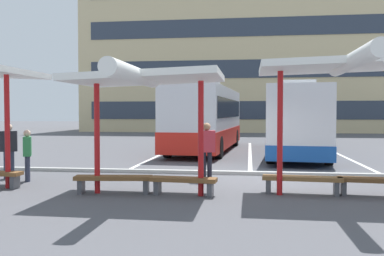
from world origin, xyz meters
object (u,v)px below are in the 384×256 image
waiting_shelter_1 (145,81)px  waiting_passenger_3 (207,147)px  bench_5 (378,183)px  waiting_passenger_2 (9,147)px  bench_3 (184,182)px  coach_bus_0 (206,120)px  waiting_shelter_2 (344,68)px  waiting_passenger_0 (27,152)px  bench_4 (302,181)px  bench_2 (114,180)px  coach_bus_1 (297,121)px

waiting_shelter_1 → waiting_passenger_3: 3.40m
bench_5 → waiting_passenger_2: bearing=172.0°
waiting_shelter_1 → bench_3: 2.66m
bench_5 → waiting_passenger_2: (-10.52, 1.48, 0.65)m
coach_bus_0 → waiting_passenger_3: coach_bus_0 is taller
waiting_shelter_2 → waiting_passenger_2: (-9.62, 1.85, -2.12)m
waiting_passenger_2 → waiting_passenger_0: bearing=-28.5°
bench_4 → waiting_passenger_3: size_ratio=1.13×
bench_2 → bench_4: size_ratio=1.01×
bench_2 → bench_4: bearing=6.5°
bench_2 → waiting_shelter_2: bearing=1.2°
waiting_shelter_1 → waiting_shelter_2: (4.72, 0.38, 0.28)m
bench_4 → waiting_passenger_0: bearing=173.0°
coach_bus_0 → bench_5: (5.38, -11.76, -1.33)m
waiting_shelter_2 → bench_3: bearing=-177.8°
waiting_passenger_2 → coach_bus_0: bearing=63.4°
bench_4 → waiting_shelter_1: bearing=-168.1°
coach_bus_0 → waiting_passenger_2: size_ratio=6.27×
coach_bus_0 → waiting_passenger_3: 9.99m
bench_4 → waiting_shelter_2: bearing=-25.0°
coach_bus_1 → waiting_shelter_2: bearing=-90.8°
bench_4 → waiting_passenger_0: 7.93m
waiting_shelter_2 → bench_5: (0.90, 0.38, -2.77)m
bench_4 → bench_5: bearing=-1.4°
coach_bus_0 → bench_3: 12.37m
waiting_shelter_1 → bench_3: waiting_shelter_1 is taller
waiting_passenger_2 → waiting_shelter_1: bearing=-24.5°
waiting_shelter_1 → bench_5: 6.19m
waiting_shelter_2 → waiting_passenger_0: 9.14m
waiting_passenger_3 → bench_3: bearing=-98.2°
coach_bus_1 → bench_2: (-5.77, -11.27, -1.28)m
bench_3 → waiting_passenger_0: (-4.93, 1.52, 0.54)m
bench_3 → waiting_passenger_3: (0.34, 2.36, 0.68)m
waiting_shelter_1 → bench_4: (3.82, 0.80, -2.49)m
coach_bus_1 → waiting_shelter_1: coach_bus_1 is taller
bench_2 → bench_5: (6.52, 0.49, -0.00)m
waiting_shelter_2 → bench_5: size_ratio=2.31×
waiting_passenger_0 → coach_bus_0: bearing=68.3°
waiting_shelter_2 → waiting_passenger_3: 4.62m
bench_5 → waiting_passenger_0: 9.72m
bench_3 → coach_bus_1: bearing=70.7°
coach_bus_0 → bench_4: coach_bus_0 is taller
waiting_passenger_3 → coach_bus_0: bearing=95.7°
bench_5 → waiting_passenger_3: waiting_passenger_3 is taller
bench_3 → waiting_passenger_2: (-5.80, 2.00, 0.66)m
waiting_passenger_0 → waiting_passenger_2: bearing=151.5°
bench_4 → waiting_passenger_3: bearing=145.2°
bench_4 → bench_3: bearing=-169.0°
coach_bus_0 → waiting_passenger_0: bearing=-111.7°
coach_bus_0 → waiting_shelter_1: 12.57m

